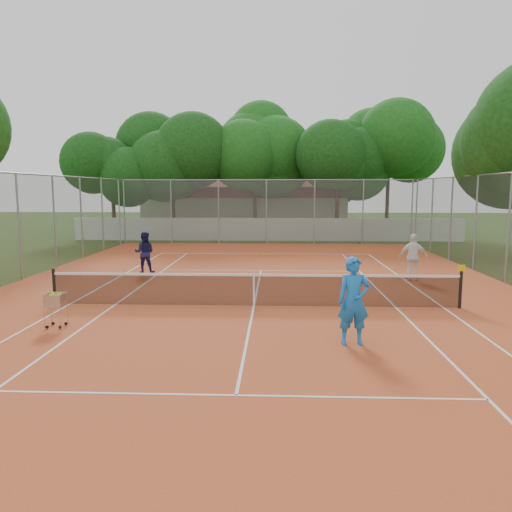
{
  "coord_description": "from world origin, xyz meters",
  "views": [
    {
      "loc": [
        0.66,
        -14.26,
        3.42
      ],
      "look_at": [
        0.0,
        1.5,
        1.3
      ],
      "focal_mm": 35.0,
      "sensor_mm": 36.0,
      "label": 1
    }
  ],
  "objects_px": {
    "clubhouse": "(246,203)",
    "tennis_net": "(254,290)",
    "player_near": "(354,301)",
    "player_far_right": "(413,257)",
    "player_far_left": "(144,252)",
    "ball_hopper": "(56,309)"
  },
  "relations": [
    {
      "from": "clubhouse",
      "to": "tennis_net",
      "type": "bearing_deg",
      "value": -86.05
    },
    {
      "from": "player_near",
      "to": "player_far_right",
      "type": "distance_m",
      "value": 8.72
    },
    {
      "from": "tennis_net",
      "to": "player_far_left",
      "type": "bearing_deg",
      "value": 129.82
    },
    {
      "from": "player_near",
      "to": "player_far_right",
      "type": "relative_size",
      "value": 1.11
    },
    {
      "from": "tennis_net",
      "to": "player_far_right",
      "type": "distance_m",
      "value": 7.35
    },
    {
      "from": "player_far_left",
      "to": "tennis_net",
      "type": "bearing_deg",
      "value": 125.65
    },
    {
      "from": "player_near",
      "to": "player_far_left",
      "type": "xyz_separation_m",
      "value": [
        -7.08,
        9.18,
        -0.13
      ]
    },
    {
      "from": "clubhouse",
      "to": "ball_hopper",
      "type": "distance_m",
      "value": 31.63
    },
    {
      "from": "clubhouse",
      "to": "ball_hopper",
      "type": "relative_size",
      "value": 17.69
    },
    {
      "from": "player_far_left",
      "to": "player_far_right",
      "type": "bearing_deg",
      "value": 169.52
    },
    {
      "from": "ball_hopper",
      "to": "tennis_net",
      "type": "bearing_deg",
      "value": 35.63
    },
    {
      "from": "clubhouse",
      "to": "player_far_right",
      "type": "distance_m",
      "value": 25.74
    },
    {
      "from": "player_far_left",
      "to": "player_far_right",
      "type": "height_order",
      "value": "player_far_right"
    },
    {
      "from": "player_far_right",
      "to": "ball_hopper",
      "type": "height_order",
      "value": "player_far_right"
    },
    {
      "from": "tennis_net",
      "to": "player_near",
      "type": "height_order",
      "value": "player_near"
    },
    {
      "from": "player_far_right",
      "to": "clubhouse",
      "type": "bearing_deg",
      "value": -54.68
    },
    {
      "from": "clubhouse",
      "to": "player_far_left",
      "type": "distance_m",
      "value": 23.53
    },
    {
      "from": "player_near",
      "to": "player_far_left",
      "type": "distance_m",
      "value": 11.59
    },
    {
      "from": "clubhouse",
      "to": "player_far_left",
      "type": "bearing_deg",
      "value": -96.66
    },
    {
      "from": "tennis_net",
      "to": "player_far_left",
      "type": "distance_m",
      "value": 7.39
    },
    {
      "from": "ball_hopper",
      "to": "clubhouse",
      "type": "bearing_deg",
      "value": 93.4
    },
    {
      "from": "tennis_net",
      "to": "clubhouse",
      "type": "xyz_separation_m",
      "value": [
        -2.0,
        29.0,
        1.69
      ]
    }
  ]
}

